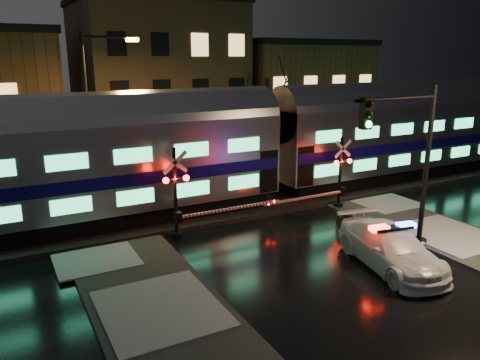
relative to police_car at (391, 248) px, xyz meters
The scene contains 10 objects.
ground 4.51m from the police_car, 118.19° to the left, with size 120.00×120.00×0.00m, color black.
ballast 9.18m from the police_car, 103.25° to the left, with size 90.00×4.20×0.24m, color black.
building_mid 26.89m from the police_car, 90.22° to the left, with size 12.00×11.00×11.50m, color brown.
building_right 29.16m from the police_car, 63.54° to the left, with size 12.00×10.00×8.50m, color brown.
train 9.30m from the police_car, 87.98° to the left, with size 51.00×3.12×5.92m.
police_car is the anchor object (origin of this frame).
crossing_signal_right 6.71m from the police_car, 68.75° to the left, with size 5.23×0.63×3.70m.
crossing_signal_left 8.47m from the police_car, 132.39° to the left, with size 5.63×0.65×3.98m.
traffic_light 3.20m from the police_car, 29.21° to the left, with size 4.24×0.74×6.56m.
streetlight 15.73m from the police_car, 121.39° to the left, with size 2.92×0.31×8.74m.
Camera 1 is at (-10.36, -15.46, 7.60)m, focal length 35.00 mm.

